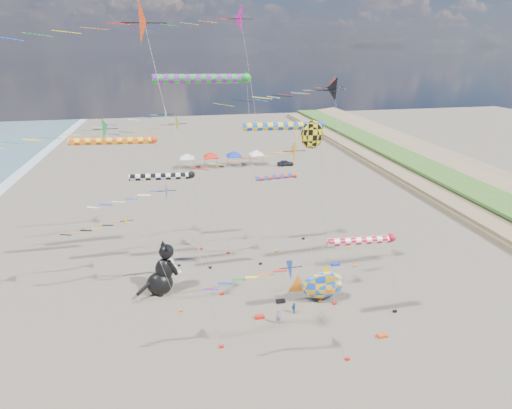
{
  "coord_description": "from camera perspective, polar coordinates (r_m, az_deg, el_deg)",
  "views": [
    {
      "loc": [
        -7.88,
        -23.41,
        24.3
      ],
      "look_at": [
        -0.76,
        12.0,
        9.96
      ],
      "focal_mm": 28.0,
      "sensor_mm": 36.0,
      "label": 1
    }
  ],
  "objects": [
    {
      "name": "person_adult",
      "position": [
        38.79,
        3.25,
        -15.68
      ],
      "size": [
        0.6,
        0.41,
        1.6
      ],
      "primitive_type": "imported",
      "rotation": [
        0.0,
        0.0,
        0.04
      ],
      "color": "#908F9F",
      "rests_on": "ground"
    },
    {
      "name": "delta_kite_3",
      "position": [
        46.16,
        11.19,
        16.01
      ],
      "size": [
        11.17,
        2.64,
        21.63
      ],
      "color": "red",
      "rests_on": "ground"
    },
    {
      "name": "windsock_2",
      "position": [
        41.06,
        -7.22,
        17.33
      ],
      "size": [
        10.77,
        0.95,
        21.86
      ],
      "color": "green",
      "rests_on": "ground"
    },
    {
      "name": "delta_kite_1",
      "position": [
        45.0,
        -11.09,
        11.11
      ],
      "size": [
        12.23,
        2.15,
        17.78
      ],
      "color": "#F5FF1E",
      "rests_on": "ground"
    },
    {
      "name": "kite_bag_2",
      "position": [
        48.96,
        11.28,
        -8.37
      ],
      "size": [
        0.9,
        0.44,
        0.3
      ],
      "primitive_type": "cube",
      "color": "#1536D3",
      "rests_on": "ground"
    },
    {
      "name": "windsock_5",
      "position": [
        43.06,
        -12.92,
        3.88
      ],
      "size": [
        8.05,
        0.77,
        12.0
      ],
      "color": "black",
      "rests_on": "ground"
    },
    {
      "name": "child_green",
      "position": [
        42.21,
        9.08,
        -12.9
      ],
      "size": [
        0.6,
        0.51,
        1.11
      ],
      "primitive_type": "imported",
      "rotation": [
        0.0,
        0.0,
        0.17
      ],
      "color": "#1F7F37",
      "rests_on": "ground"
    },
    {
      "name": "cat_inflatable",
      "position": [
        43.13,
        -13.36,
        -8.86
      ],
      "size": [
        4.68,
        3.66,
        5.65
      ],
      "primitive_type": null,
      "rotation": [
        0.0,
        0.0,
        0.43
      ],
      "color": "black",
      "rests_on": "ground"
    },
    {
      "name": "delta_kite_7",
      "position": [
        37.74,
        -13.77,
        1.35
      ],
      "size": [
        11.32,
        1.96,
        12.93
      ],
      "color": "blue",
      "rests_on": "ground"
    },
    {
      "name": "delta_kite_10",
      "position": [
        29.91,
        6.33,
        -10.29
      ],
      "size": [
        9.89,
        2.0,
        9.85
      ],
      "color": "blue",
      "rests_on": "ground"
    },
    {
      "name": "angelfish_kite",
      "position": [
        38.12,
        7.74,
        9.6
      ],
      "size": [
        3.74,
        3.02,
        17.93
      ],
      "color": "yellow",
      "rests_on": "ground"
    },
    {
      "name": "delta_kite_8",
      "position": [
        27.66,
        -14.84,
        23.42
      ],
      "size": [
        12.3,
        2.88,
        27.13
      ],
      "color": "red",
      "rests_on": "ground"
    },
    {
      "name": "windsock_3",
      "position": [
        36.79,
        15.16,
        -5.01
      ],
      "size": [
        7.76,
        0.76,
        8.69
      ],
      "color": "red",
      "rests_on": "ground"
    },
    {
      "name": "delta_kite_0",
      "position": [
        40.83,
        9.35,
        15.64
      ],
      "size": [
        15.47,
        2.63,
        21.82
      ],
      "color": "black",
      "rests_on": "ground"
    },
    {
      "name": "ground",
      "position": [
        34.65,
        5.6,
        -23.01
      ],
      "size": [
        260.0,
        260.0,
        0.0
      ],
      "primitive_type": "plane",
      "color": "#4F463A",
      "rests_on": "ground"
    },
    {
      "name": "kite_bag_0",
      "position": [
        41.86,
        3.52,
        -13.64
      ],
      "size": [
        0.9,
        0.44,
        0.3
      ],
      "primitive_type": "cube",
      "color": "black",
      "rests_on": "ground"
    },
    {
      "name": "windsock_1",
      "position": [
        39.76,
        4.39,
        11.02
      ],
      "size": [
        9.41,
        0.84,
        17.5
      ],
      "color": "blue",
      "rests_on": "ground"
    },
    {
      "name": "parked_car",
      "position": [
        87.83,
        4.22,
        5.95
      ],
      "size": [
        3.65,
        1.59,
        1.23
      ],
      "primitive_type": "imported",
      "rotation": [
        0.0,
        0.0,
        1.61
      ],
      "color": "#26262D",
      "rests_on": "ground"
    },
    {
      "name": "kite_bag_1",
      "position": [
        39.34,
        17.62,
        -17.43
      ],
      "size": [
        0.9,
        0.44,
        0.3
      ],
      "primitive_type": "cube",
      "color": "#E24913",
      "rests_on": "ground"
    },
    {
      "name": "windsock_0",
      "position": [
        43.73,
        -19.3,
        8.48
      ],
      "size": [
        10.01,
        0.76,
        15.68
      ],
      "color": "#F34214",
      "rests_on": "ground"
    },
    {
      "name": "delta_kite_9",
      "position": [
        44.08,
        -20.6,
        -3.5
      ],
      "size": [
        10.96,
        1.62,
        7.84
      ],
      "color": "#F0A91B",
      "rests_on": "ground"
    },
    {
      "name": "child_blue",
      "position": [
        40.35,
        5.44,
        -14.5
      ],
      "size": [
        0.71,
        0.47,
        1.13
      ],
      "primitive_type": "imported",
      "rotation": [
        0.0,
        0.0,
        0.32
      ],
      "color": "#1B5595",
      "rests_on": "ground"
    },
    {
      "name": "fish_inflatable",
      "position": [
        41.8,
        9.45,
        -11.24
      ],
      "size": [
        6.0,
        2.31,
        4.09
      ],
      "color": "blue",
      "rests_on": "ground"
    },
    {
      "name": "delta_kite_5",
      "position": [
        44.04,
        -2.62,
        24.91
      ],
      "size": [
        15.12,
        3.06,
        28.58
      ],
      "color": "#E60E9E",
      "rests_on": "ground"
    },
    {
      "name": "delta_kite_6",
      "position": [
        34.58,
        -21.47,
        9.4
      ],
      "size": [
        12.64,
        2.15,
        19.26
      ],
      "color": "#13852F",
      "rests_on": "ground"
    },
    {
      "name": "delta_kite_2",
      "position": [
        46.66,
        -13.77,
        11.95
      ],
      "size": [
        10.25,
        1.99,
        18.27
      ],
      "color": "#20B9AC",
      "rests_on": "ground"
    },
    {
      "name": "tent_row",
      "position": [
        86.56,
        -4.85,
        7.43
      ],
      "size": [
        19.2,
        4.2,
        3.8
      ],
      "color": "silver",
      "rests_on": "ground"
    },
    {
      "name": "kite_bag_3",
      "position": [
        39.76,
        0.5,
        -15.75
      ],
      "size": [
        0.9,
        0.44,
        0.3
      ],
      "primitive_type": "cube",
      "color": "red",
      "rests_on": "ground"
    },
    {
      "name": "delta_kite_4",
      "position": [
        35.04,
        5.4,
        6.76
      ],
      "size": [
        11.02,
        2.34,
        16.82
      ],
      "color": "#F49D06",
      "rests_on": "ground"
    },
    {
      "name": "windsock_4",
      "position": [
        50.21,
        3.2,
        3.9
      ],
      "size": [
        6.75,
        0.65,
        9.42
      ],
      "color": "#EC4610",
      "rests_on": "ground"
    }
  ]
}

